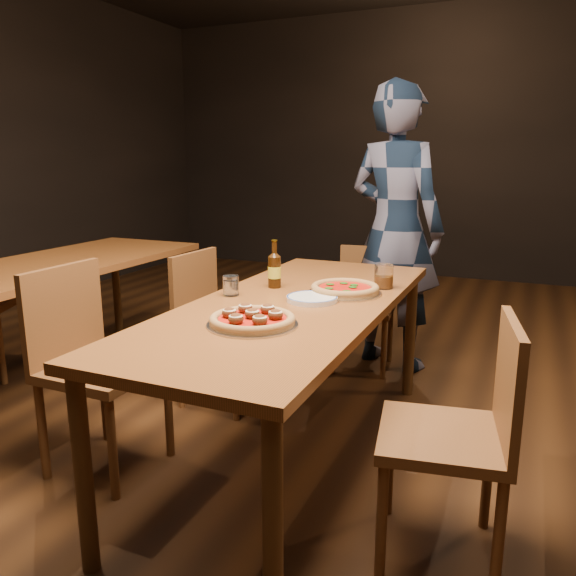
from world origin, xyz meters
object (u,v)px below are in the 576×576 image
at_px(table_main, 293,317).
at_px(amber_glass, 384,277).
at_px(beer_bottle, 274,271).
at_px(chair_main_e, 442,434).
at_px(chair_main_nw, 104,367).
at_px(chair_end, 363,307).
at_px(table_left, 53,274).
at_px(chair_main_sw, 224,327).
at_px(plate_stack, 312,299).
at_px(pizza_margherita, 345,289).
at_px(pizza_meatball, 252,319).
at_px(water_glass, 231,286).
at_px(diner, 395,229).

height_order(table_main, amber_glass, amber_glass).
bearing_deg(beer_bottle, chair_main_e, -33.63).
xyz_separation_m(chair_main_nw, chair_end, (0.69, 1.65, -0.06)).
bearing_deg(amber_glass, table_left, -176.87).
height_order(beer_bottle, amber_glass, beer_bottle).
distance_m(chair_main_nw, amber_glass, 1.34).
bearing_deg(chair_main_e, chair_main_sw, -131.28).
bearing_deg(beer_bottle, chair_end, 81.72).
bearing_deg(chair_main_sw, beer_bottle, -114.21).
height_order(chair_main_nw, plate_stack, chair_main_nw).
height_order(chair_main_nw, pizza_margherita, chair_main_nw).
bearing_deg(pizza_meatball, table_left, 157.94).
xyz_separation_m(pizza_meatball, beer_bottle, (-0.19, 0.60, 0.06)).
relative_size(table_left, water_glass, 22.16).
bearing_deg(beer_bottle, chair_main_nw, -131.48).
height_order(table_left, pizza_meatball, pizza_meatball).
bearing_deg(beer_bottle, plate_stack, -33.99).
bearing_deg(chair_main_e, beer_bottle, -133.21).
xyz_separation_m(pizza_margherita, water_glass, (-0.46, -0.24, 0.02)).
distance_m(table_main, pizza_meatball, 0.40).
relative_size(chair_main_e, pizza_meatball, 2.62).
relative_size(chair_main_e, beer_bottle, 3.98).
relative_size(chair_main_sw, chair_end, 1.08).
relative_size(table_main, water_glass, 22.16).
height_order(table_left, chair_main_e, chair_main_e).
relative_size(chair_main_nw, chair_main_sw, 1.06).
bearing_deg(beer_bottle, diner, 75.56).
distance_m(table_left, chair_main_sw, 1.14).
bearing_deg(pizza_margherita, pizza_meatball, -104.59).
distance_m(table_left, pizza_margherita, 1.87).
bearing_deg(chair_main_sw, diner, -32.97).
xyz_separation_m(chair_main_e, plate_stack, (-0.64, 0.42, 0.31)).
bearing_deg(pizza_meatball, water_glass, 128.53).
height_order(pizza_meatball, pizza_margherita, pizza_meatball).
bearing_deg(amber_glass, chair_end, 111.53).
distance_m(beer_bottle, water_glass, 0.25).
xyz_separation_m(chair_main_sw, diner, (0.71, 0.98, 0.47)).
height_order(table_main, chair_end, chair_end).
bearing_deg(diner, pizza_margherita, 111.01).
distance_m(chair_end, beer_bottle, 1.13).
relative_size(table_main, pizza_meatball, 5.84).
relative_size(pizza_meatball, diner, 0.19).
bearing_deg(table_left, beer_bottle, -3.25).
height_order(chair_main_e, pizza_meatball, chair_main_e).
relative_size(chair_main_e, chair_end, 1.09).
distance_m(chair_main_sw, plate_stack, 0.83).
bearing_deg(chair_main_nw, pizza_meatball, -89.14).
distance_m(pizza_meatball, pizza_margherita, 0.64).
bearing_deg(diner, plate_stack, 107.05).
bearing_deg(chair_end, table_main, -94.63).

